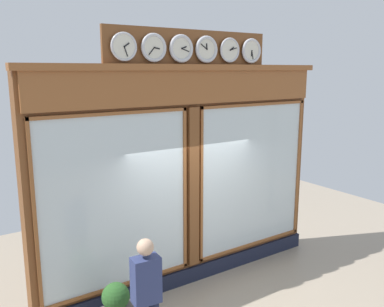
% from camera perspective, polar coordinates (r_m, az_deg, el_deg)
% --- Properties ---
extents(shop_facade, '(5.64, 0.42, 4.41)m').
position_cam_1_polar(shop_facade, '(7.19, -0.56, -2.85)').
color(shop_facade, brown).
rests_on(shop_facade, ground_plane).
extents(pedestrian, '(0.38, 0.25, 1.69)m').
position_cam_1_polar(pedestrian, '(5.62, -6.36, -18.84)').
color(pedestrian, '#191E38').
rests_on(pedestrian, ground_plane).
extents(planter_shrub, '(0.40, 0.40, 0.40)m').
position_cam_1_polar(planter_shrub, '(6.22, -10.55, -18.94)').
color(planter_shrub, '#285623').
rests_on(planter_shrub, planter_box).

